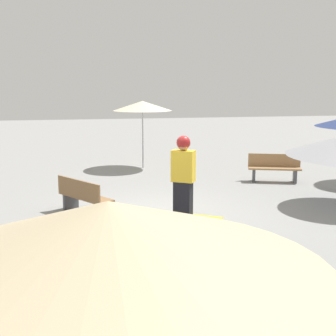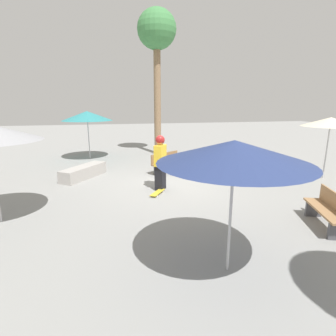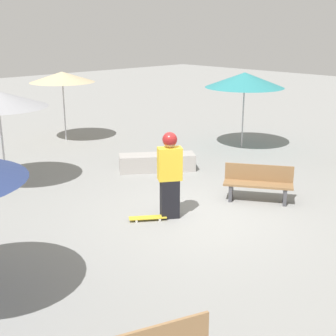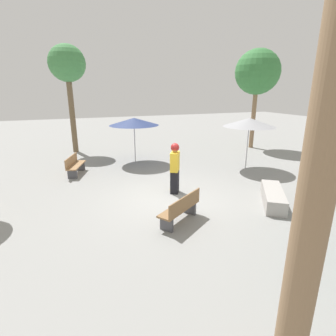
{
  "view_description": "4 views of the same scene",
  "coord_description": "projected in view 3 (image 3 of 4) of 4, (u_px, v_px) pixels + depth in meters",
  "views": [
    {
      "loc": [
        1.87,
        10.33,
        3.01
      ],
      "look_at": [
        -0.26,
        -0.08,
        1.08
      ],
      "focal_mm": 50.0,
      "sensor_mm": 36.0,
      "label": 1
    },
    {
      "loc": [
        -9.02,
        2.06,
        2.9
      ],
      "look_at": [
        -0.76,
        0.17,
        0.81
      ],
      "focal_mm": 28.0,
      "sensor_mm": 36.0,
      "label": 2
    },
    {
      "loc": [
        -7.04,
        -6.39,
        3.97
      ],
      "look_at": [
        -0.11,
        0.86,
        0.92
      ],
      "focal_mm": 50.0,
      "sensor_mm": 36.0,
      "label": 3
    },
    {
      "loc": [
        7.92,
        -3.17,
        3.69
      ],
      "look_at": [
        -0.49,
        0.11,
        1.0
      ],
      "focal_mm": 28.0,
      "sensor_mm": 36.0,
      "label": 4
    }
  ],
  "objects": [
    {
      "name": "concrete_ledge",
      "position": [
        157.0,
        162.0,
        13.36
      ],
      "size": [
        2.09,
        1.75,
        0.47
      ],
      "rotation": [
        0.0,
        0.0,
        2.52
      ],
      "color": "#A8A39E",
      "rests_on": "ground_plane"
    },
    {
      "name": "shade_umbrella_teal",
      "position": [
        245.0,
        80.0,
        15.34
      ],
      "size": [
        2.61,
        2.61,
        2.52
      ],
      "color": "#B7B7BC",
      "rests_on": "ground_plane"
    },
    {
      "name": "bench_near",
      "position": [
        258.0,
        184.0,
        10.98
      ],
      "size": [
        1.26,
        1.57,
        0.85
      ],
      "rotation": [
        0.0,
        0.0,
        2.16
      ],
      "color": "#47474C",
      "rests_on": "ground_plane"
    },
    {
      "name": "skateboard",
      "position": [
        148.0,
        218.0,
        9.96
      ],
      "size": [
        0.77,
        0.62,
        0.07
      ],
      "rotation": [
        0.0,
        0.0,
        2.53
      ],
      "color": "gold",
      "rests_on": "ground_plane"
    },
    {
      "name": "ground_plane",
      "position": [
        199.0,
        215.0,
        10.23
      ],
      "size": [
        60.0,
        60.0,
        0.0
      ],
      "primitive_type": "plane",
      "color": "gray"
    },
    {
      "name": "skater_main",
      "position": [
        170.0,
        172.0,
        9.86
      ],
      "size": [
        0.57,
        0.5,
        1.88
      ],
      "rotation": [
        0.0,
        0.0,
        2.58
      ],
      "color": "black",
      "rests_on": "ground_plane"
    },
    {
      "name": "shade_umbrella_tan",
      "position": [
        62.0,
        77.0,
        16.32
      ],
      "size": [
        2.27,
        2.27,
        2.45
      ],
      "color": "#B7B7BC",
      "rests_on": "ground_plane"
    }
  ]
}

